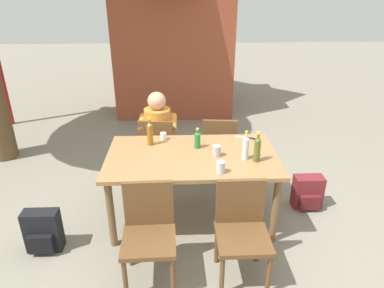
% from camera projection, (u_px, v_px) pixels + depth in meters
% --- Properties ---
extents(ground_plane, '(24.00, 24.00, 0.00)m').
position_uv_depth(ground_plane, '(192.00, 216.00, 3.83)').
color(ground_plane, gray).
extents(dining_table, '(1.73, 1.00, 0.77)m').
position_uv_depth(dining_table, '(192.00, 162.00, 3.54)').
color(dining_table, '#A37547').
rests_on(dining_table, ground_plane).
extents(chair_far_left, '(0.48, 0.48, 0.87)m').
position_uv_depth(chair_far_left, '(158.00, 146.00, 4.33)').
color(chair_far_left, brown).
rests_on(chair_far_left, ground_plane).
extents(chair_far_right, '(0.49, 0.49, 0.87)m').
position_uv_depth(chair_far_right, '(220.00, 145.00, 4.35)').
color(chair_far_right, brown).
rests_on(chair_far_right, ground_plane).
extents(chair_near_right, '(0.44, 0.44, 0.87)m').
position_uv_depth(chair_near_right, '(242.00, 226.00, 2.91)').
color(chair_near_right, brown).
rests_on(chair_near_right, ground_plane).
extents(chair_near_left, '(0.45, 0.45, 0.87)m').
position_uv_depth(chair_near_left, '(149.00, 228.00, 2.88)').
color(chair_near_left, brown).
rests_on(chair_near_left, ground_plane).
extents(person_in_white_shirt, '(0.47, 0.61, 1.18)m').
position_uv_depth(person_in_white_shirt, '(158.00, 130.00, 4.35)').
color(person_in_white_shirt, orange).
rests_on(person_in_white_shirt, ground_plane).
extents(bottle_clear, '(0.06, 0.06, 0.30)m').
position_uv_depth(bottle_clear, '(246.00, 147.00, 3.37)').
color(bottle_clear, white).
rests_on(bottle_clear, dining_table).
extents(bottle_olive, '(0.06, 0.06, 0.31)m').
position_uv_depth(bottle_olive, '(257.00, 149.00, 3.32)').
color(bottle_olive, '#566623').
rests_on(bottle_olive, dining_table).
extents(bottle_green, '(0.06, 0.06, 0.22)m').
position_uv_depth(bottle_green, '(197.00, 139.00, 3.61)').
color(bottle_green, '#287A38').
rests_on(bottle_green, dining_table).
extents(bottle_amber, '(0.06, 0.06, 0.31)m').
position_uv_depth(bottle_amber, '(150.00, 133.00, 3.66)').
color(bottle_amber, '#996019').
rests_on(bottle_amber, dining_table).
extents(cup_glass, '(0.08, 0.08, 0.11)m').
position_uv_depth(cup_glass, '(221.00, 167.00, 3.15)').
color(cup_glass, silver).
rests_on(cup_glass, dining_table).
extents(cup_steel, '(0.08, 0.08, 0.11)m').
position_uv_depth(cup_steel, '(217.00, 151.00, 3.45)').
color(cup_steel, '#B2B7BC').
rests_on(cup_steel, dining_table).
extents(cup_white, '(0.07, 0.07, 0.08)m').
position_uv_depth(cup_white, '(163.00, 136.00, 3.82)').
color(cup_white, white).
rests_on(cup_white, dining_table).
extents(table_knife, '(0.23, 0.12, 0.01)m').
position_uv_depth(table_knife, '(247.00, 138.00, 3.87)').
color(table_knife, silver).
rests_on(table_knife, dining_table).
extents(backpack_by_near_side, '(0.33, 0.21, 0.43)m').
position_uv_depth(backpack_by_near_side, '(43.00, 232.00, 3.28)').
color(backpack_by_near_side, black).
rests_on(backpack_by_near_side, ground_plane).
extents(backpack_by_far_side, '(0.32, 0.23, 0.38)m').
position_uv_depth(backpack_by_far_side, '(308.00, 193.00, 3.93)').
color(backpack_by_far_side, maroon).
rests_on(backpack_by_far_side, ground_plane).
extents(brick_kiosk, '(2.47, 2.10, 2.82)m').
position_uv_depth(brick_kiosk, '(174.00, 32.00, 6.70)').
color(brick_kiosk, '#9E472D').
rests_on(brick_kiosk, ground_plane).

